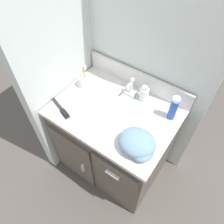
# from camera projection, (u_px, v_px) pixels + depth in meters

# --- Properties ---
(ground_plane) EXTENTS (6.00, 6.00, 0.00)m
(ground_plane) POSITION_uv_depth(u_px,v_px,m) (114.00, 162.00, 2.02)
(ground_plane) COLOR #4C4742
(wall_back) EXTENTS (0.99, 0.08, 2.20)m
(wall_back) POSITION_uv_depth(u_px,v_px,m) (147.00, 40.00, 1.34)
(wall_back) COLOR silver
(wall_back) RESTS_ON ground_plane
(wall_left) EXTENTS (0.08, 0.67, 2.20)m
(wall_left) POSITION_uv_depth(u_px,v_px,m) (54.00, 42.00, 1.33)
(wall_left) COLOR silver
(wall_left) RESTS_ON ground_plane
(vanity) EXTENTS (0.81, 0.61, 0.76)m
(vanity) POSITION_uv_depth(u_px,v_px,m) (114.00, 140.00, 1.72)
(vanity) COLOR brown
(vanity) RESTS_ON ground_plane
(backsplash) EXTENTS (0.81, 0.02, 0.13)m
(backsplash) POSITION_uv_depth(u_px,v_px,m) (138.00, 79.00, 1.53)
(backsplash) COLOR silver
(backsplash) RESTS_ON vanity
(sink_faucet) EXTENTS (0.09, 0.09, 0.14)m
(sink_faucet) POSITION_uv_depth(u_px,v_px,m) (130.00, 89.00, 1.49)
(sink_faucet) COLOR silver
(sink_faucet) RESTS_ON vanity
(toothbrush_cup) EXTENTS (0.07, 0.07, 0.19)m
(toothbrush_cup) POSITION_uv_depth(u_px,v_px,m) (83.00, 81.00, 1.55)
(toothbrush_cup) COLOR silver
(toothbrush_cup) RESTS_ON vanity
(soap_dispenser) EXTENTS (0.06, 0.06, 0.13)m
(soap_dispenser) POSITION_uv_depth(u_px,v_px,m) (144.00, 94.00, 1.46)
(soap_dispenser) COLOR silver
(soap_dispenser) RESTS_ON vanity
(shaving_cream_can) EXTENTS (0.05, 0.05, 0.18)m
(shaving_cream_can) POSITION_uv_depth(u_px,v_px,m) (173.00, 108.00, 1.33)
(shaving_cream_can) COLOR #234CB2
(shaving_cream_can) RESTS_ON vanity
(hairbrush) EXTENTS (0.21, 0.09, 0.03)m
(hairbrush) POSITION_uv_depth(u_px,v_px,m) (62.00, 110.00, 1.42)
(hairbrush) COLOR #232328
(hairbrush) RESTS_ON vanity
(hand_towel) EXTENTS (0.22, 0.20, 0.10)m
(hand_towel) POSITION_uv_depth(u_px,v_px,m) (138.00, 144.00, 1.22)
(hand_towel) COLOR #6B8EA8
(hand_towel) RESTS_ON vanity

